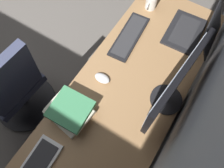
# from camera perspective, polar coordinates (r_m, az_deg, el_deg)

# --- Properties ---
(floor_plane) EXTENTS (5.29, 5.29, 0.00)m
(floor_plane) POSITION_cam_1_polar(r_m,az_deg,el_deg) (2.88, -26.51, 13.55)
(floor_plane) COLOR #59544F
(desk) EXTENTS (2.05, 0.67, 0.73)m
(desk) POSITION_cam_1_polar(r_m,az_deg,el_deg) (1.40, 1.74, -5.95)
(desk) COLOR #936D47
(desk) RESTS_ON ground
(drawer_pedestal) EXTENTS (0.40, 0.51, 0.69)m
(drawer_pedestal) POSITION_cam_1_polar(r_m,az_deg,el_deg) (1.75, 5.32, -4.89)
(drawer_pedestal) COLOR #936D47
(drawer_pedestal) RESTS_ON ground
(monitor_primary) EXTENTS (0.58, 0.20, 0.40)m
(monitor_primary) POSITION_cam_1_polar(r_m,az_deg,el_deg) (1.18, 16.46, 0.06)
(monitor_primary) COLOR black
(monitor_primary) RESTS_ON desk
(laptop_left) EXTENTS (0.36, 0.35, 0.22)m
(laptop_left) POSITION_cam_1_polar(r_m,az_deg,el_deg) (1.65, 21.12, 12.91)
(laptop_left) COLOR black
(laptop_left) RESTS_ON desk
(keyboard_spare) EXTENTS (0.43, 0.17, 0.02)m
(keyboard_spare) POSITION_cam_1_polar(r_m,az_deg,el_deg) (1.58, 4.60, 12.53)
(keyboard_spare) COLOR black
(keyboard_spare) RESTS_ON desk
(mouse_main) EXTENTS (0.06, 0.10, 0.03)m
(mouse_main) POSITION_cam_1_polar(r_m,az_deg,el_deg) (1.39, -2.61, 1.55)
(mouse_main) COLOR silver
(mouse_main) RESTS_ON desk
(book_stack_near) EXTENTS (0.24, 0.27, 0.09)m
(book_stack_near) POSITION_cam_1_polar(r_m,az_deg,el_deg) (1.30, -11.12, -6.95)
(book_stack_near) COLOR beige
(book_stack_near) RESTS_ON desk
(coffee_mug) EXTENTS (0.12, 0.08, 0.11)m
(coffee_mug) POSITION_cam_1_polar(r_m,az_deg,el_deg) (1.75, 10.32, 20.54)
(coffee_mug) COLOR silver
(coffee_mug) RESTS_ON desk
(office_chair) EXTENTS (0.56, 0.57, 0.97)m
(office_chair) POSITION_cam_1_polar(r_m,az_deg,el_deg) (1.84, -24.51, -1.27)
(office_chair) COLOR #383D56
(office_chair) RESTS_ON ground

